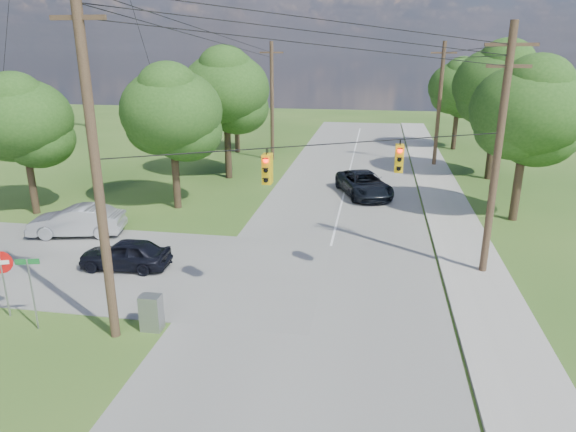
% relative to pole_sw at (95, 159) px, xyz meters
% --- Properties ---
extents(ground, '(140.00, 140.00, 0.00)m').
position_rel_pole_sw_xyz_m(ground, '(4.60, -0.40, -6.23)').
color(ground, '#2D521B').
rests_on(ground, ground).
extents(main_road, '(10.00, 100.00, 0.03)m').
position_rel_pole_sw_xyz_m(main_road, '(6.60, 4.60, -6.21)').
color(main_road, gray).
rests_on(main_road, ground).
extents(sidewalk_east, '(2.60, 100.00, 0.12)m').
position_rel_pole_sw_xyz_m(sidewalk_east, '(13.30, 4.60, -6.17)').
color(sidewalk_east, '#A3A099').
rests_on(sidewalk_east, ground).
extents(pole_sw, '(2.00, 0.32, 12.00)m').
position_rel_pole_sw_xyz_m(pole_sw, '(0.00, 0.00, 0.00)').
color(pole_sw, brown).
rests_on(pole_sw, ground).
extents(pole_ne, '(2.00, 0.32, 10.50)m').
position_rel_pole_sw_xyz_m(pole_ne, '(13.50, 7.60, -0.76)').
color(pole_ne, brown).
rests_on(pole_ne, ground).
extents(pole_north_e, '(2.00, 0.32, 10.00)m').
position_rel_pole_sw_xyz_m(pole_north_e, '(13.50, 29.60, -1.10)').
color(pole_north_e, brown).
rests_on(pole_north_e, ground).
extents(pole_north_w, '(2.00, 0.32, 10.00)m').
position_rel_pole_sw_xyz_m(pole_north_w, '(-0.40, 29.60, -1.10)').
color(pole_north_w, brown).
rests_on(pole_north_w, ground).
extents(power_lines, '(13.93, 29.62, 4.93)m').
position_rel_pole_sw_xyz_m(power_lines, '(6.10, 11.14, 2.93)').
color(power_lines, black).
rests_on(power_lines, ground).
extents(traffic_signals, '(4.91, 3.27, 1.05)m').
position_rel_pole_sw_xyz_m(traffic_signals, '(7.15, 4.03, -0.73)').
color(traffic_signals, '#E2B20D').
rests_on(traffic_signals, ground).
extents(tree_w_near, '(6.00, 6.00, 8.40)m').
position_rel_pole_sw_xyz_m(tree_w_near, '(-3.40, 14.60, -0.30)').
color(tree_w_near, '#463423').
rests_on(tree_w_near, ground).
extents(tree_w_mid, '(6.40, 6.40, 9.22)m').
position_rel_pole_sw_xyz_m(tree_w_mid, '(-2.40, 22.60, 0.35)').
color(tree_w_mid, '#463423').
rests_on(tree_w_mid, ground).
extents(tree_w_far, '(6.00, 6.00, 8.73)m').
position_rel_pole_sw_xyz_m(tree_w_far, '(-4.40, 32.60, 0.02)').
color(tree_w_far, '#463423').
rests_on(tree_w_far, ground).
extents(tree_e_near, '(6.20, 6.20, 8.81)m').
position_rel_pole_sw_xyz_m(tree_e_near, '(16.60, 15.60, 0.02)').
color(tree_e_near, '#463423').
rests_on(tree_e_near, ground).
extents(tree_e_mid, '(6.60, 6.60, 9.64)m').
position_rel_pole_sw_xyz_m(tree_e_mid, '(17.10, 25.60, 0.68)').
color(tree_e_mid, '#463423').
rests_on(tree_e_mid, ground).
extents(tree_e_far, '(5.80, 5.80, 8.32)m').
position_rel_pole_sw_xyz_m(tree_e_far, '(16.10, 37.60, -0.31)').
color(tree_e_far, '#463423').
rests_on(tree_e_far, ground).
extents(tree_cross_n, '(5.60, 5.60, 7.91)m').
position_rel_pole_sw_xyz_m(tree_cross_n, '(-11.40, 12.10, -0.63)').
color(tree_cross_n, '#463423').
rests_on(tree_cross_n, ground).
extents(car_cross_dark, '(4.09, 1.80, 1.37)m').
position_rel_pole_sw_xyz_m(car_cross_dark, '(-2.24, 5.34, -5.51)').
color(car_cross_dark, black).
rests_on(car_cross_dark, cross_road).
extents(car_cross_silver, '(5.07, 2.65, 1.59)m').
position_rel_pole_sw_xyz_m(car_cross_silver, '(-6.73, 8.90, -5.40)').
color(car_cross_silver, '#B3B5BA').
rests_on(car_cross_silver, cross_road).
extents(car_main_north, '(4.46, 6.24, 1.58)m').
position_rel_pole_sw_xyz_m(car_main_north, '(7.93, 19.25, -5.41)').
color(car_main_north, black).
rests_on(car_main_north, main_road).
extents(control_cabinet, '(0.73, 0.53, 1.32)m').
position_rel_pole_sw_xyz_m(control_cabinet, '(1.10, 0.60, -5.57)').
color(control_cabinet, gray).
rests_on(control_cabinet, ground).
extents(do_not_enter_sign, '(0.82, 0.32, 2.60)m').
position_rel_pole_sw_xyz_m(do_not_enter_sign, '(-4.52, 0.60, -4.35)').
color(do_not_enter_sign, gray).
rests_on(do_not_enter_sign, ground).
extents(street_name_sign, '(0.78, 0.23, 2.68)m').
position_rel_pole_sw_xyz_m(street_name_sign, '(-2.94, -0.03, -4.52)').
color(street_name_sign, gray).
rests_on(street_name_sign, ground).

